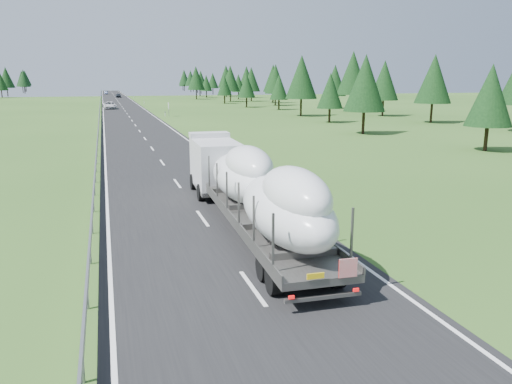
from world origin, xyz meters
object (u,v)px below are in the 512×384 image
object	(u,v)px
distant_car_blue	(106,93)
highway_sign	(169,107)
distant_van	(110,105)
distant_car_dark	(118,95)
boat_truck	(249,183)

from	to	relation	value
distant_car_blue	highway_sign	bearing A→B (deg)	-83.86
highway_sign	distant_car_blue	bearing A→B (deg)	94.00
highway_sign	distant_van	xyz separation A→B (m)	(-10.28, 27.91, -0.96)
distant_van	distant_car_dark	distance (m)	74.82
boat_truck	distant_car_blue	size ratio (longest dim) A/B	4.62
distant_car_dark	boat_truck	bearing A→B (deg)	-91.39
highway_sign	distant_car_dark	distance (m)	102.81
distant_car_dark	highway_sign	bearing A→B (deg)	-88.23
highway_sign	distant_van	size ratio (longest dim) A/B	0.43
highway_sign	distant_van	bearing A→B (deg)	110.22
boat_truck	distant_van	bearing A→B (deg)	92.79
highway_sign	distant_car_dark	world-z (taller)	highway_sign
boat_truck	distant_van	world-z (taller)	boat_truck
distant_van	distant_car_blue	size ratio (longest dim) A/B	1.46
distant_van	boat_truck	bearing A→B (deg)	-91.17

